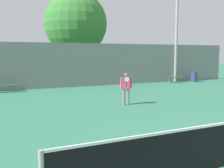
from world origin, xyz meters
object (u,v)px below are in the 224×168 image
at_px(tennis_player, 126,87).
at_px(bench_courtside_near, 176,77).
at_px(bench_courtside_far, 1,86).
at_px(light_pole_far_right, 177,6).
at_px(trash_bin, 194,77).
at_px(tree_green_tall, 76,24).

relative_size(tennis_player, bench_courtside_near, 0.90).
xyz_separation_m(bench_courtside_far, light_pole_far_right, (14.82, 0.67, 6.36)).
height_order(bench_courtside_far, trash_bin, trash_bin).
relative_size(tennis_player, trash_bin, 1.85).
bearing_deg(bench_courtside_far, bench_courtside_near, 0.00).
bearing_deg(light_pole_far_right, bench_courtside_far, -177.40).
relative_size(tennis_player, light_pole_far_right, 0.13).
bearing_deg(bench_courtside_far, tennis_player, -52.04).
bearing_deg(tree_green_tall, light_pole_far_right, -41.02).
height_order(bench_courtside_far, light_pole_far_right, light_pole_far_right).
relative_size(bench_courtside_near, bench_courtside_far, 0.82).
bearing_deg(tree_green_tall, trash_bin, -39.23).
bearing_deg(tennis_player, tree_green_tall, 105.00).
bearing_deg(bench_courtside_far, tree_green_tall, 43.78).
xyz_separation_m(tennis_player, bench_courtside_far, (-5.55, 7.12, -0.46)).
height_order(trash_bin, tree_green_tall, tree_green_tall).
bearing_deg(bench_courtside_far, light_pole_far_right, 2.60).
height_order(tennis_player, bench_courtside_near, tennis_player).
relative_size(bench_courtside_far, trash_bin, 2.50).
distance_m(tennis_player, bench_courtside_near, 11.32).
height_order(bench_courtside_near, light_pole_far_right, light_pole_far_right).
xyz_separation_m(tennis_player, bench_courtside_near, (8.79, 7.12, -0.47)).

